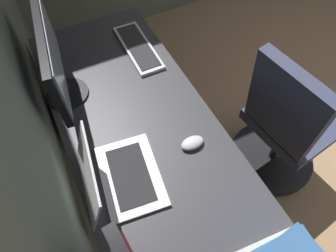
# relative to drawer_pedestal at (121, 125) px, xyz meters

# --- Properties ---
(wall_back) EXTENTS (4.94, 0.10, 2.60)m
(wall_back) POSITION_rel_drawer_pedestal_xyz_m (-0.79, 0.38, 0.95)
(wall_back) COLOR slate
(wall_back) RESTS_ON ground
(desk) EXTENTS (2.06, 0.67, 0.73)m
(desk) POSITION_rel_drawer_pedestal_xyz_m (-0.50, -0.03, 0.32)
(desk) COLOR #38383D
(desk) RESTS_ON ground
(drawer_pedestal) EXTENTS (0.40, 0.51, 0.69)m
(drawer_pedestal) POSITION_rel_drawer_pedestal_xyz_m (0.00, 0.00, 0.00)
(drawer_pedestal) COLOR #38383D
(drawer_pedestal) RESTS_ON ground
(monitor_primary) EXTENTS (0.57, 0.20, 0.39)m
(monitor_primary) POSITION_rel_drawer_pedestal_xyz_m (0.02, 0.21, 0.61)
(monitor_primary) COLOR black
(monitor_primary) RESTS_ON desk
(laptop_leftmost) EXTENTS (0.37, 0.34, 0.23)m
(laptop_leftmost) POSITION_rel_drawer_pedestal_xyz_m (-0.51, 0.16, 0.44)
(laptop_leftmost) COLOR white
(laptop_leftmost) RESTS_ON desk
(keyboard_main) EXTENTS (0.42, 0.15, 0.02)m
(keyboard_main) POSITION_rel_drawer_pedestal_xyz_m (0.17, -0.23, 0.39)
(keyboard_main) COLOR silver
(keyboard_main) RESTS_ON desk
(mouse_spare) EXTENTS (0.06, 0.10, 0.03)m
(mouse_spare) POSITION_rel_drawer_pedestal_xyz_m (-0.50, -0.19, 0.40)
(mouse_spare) COLOR silver
(mouse_spare) RESTS_ON desk
(office_chair) EXTENTS (0.56, 0.58, 0.97)m
(office_chair) POSITION_rel_drawer_pedestal_xyz_m (-0.51, -0.81, 0.11)
(office_chair) COLOR #383D56
(office_chair) RESTS_ON ground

